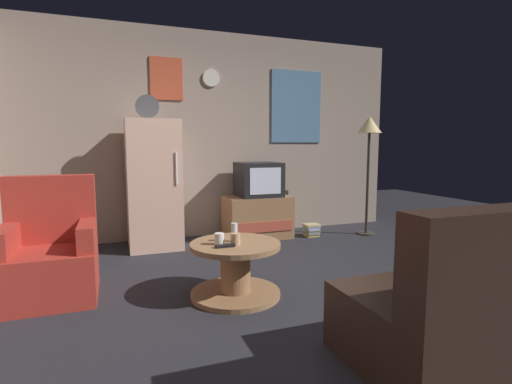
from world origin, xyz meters
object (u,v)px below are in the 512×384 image
(mug_ceramic_white, at_px, (219,239))
(mug_ceramic_tan, at_px, (235,239))
(coffee_table, at_px, (235,269))
(tv_stand, at_px, (257,217))
(wine_glass, at_px, (234,232))
(book_stack, at_px, (312,230))
(remote_control, at_px, (225,246))
(armchair, at_px, (51,255))
(crt_tv, at_px, (258,179))
(fridge, at_px, (154,184))
(couch, at_px, (499,305))
(standing_lamp, at_px, (369,134))

(mug_ceramic_white, relative_size, mug_ceramic_tan, 1.00)
(coffee_table, bearing_deg, tv_stand, 64.67)
(wine_glass, relative_size, book_stack, 0.75)
(coffee_table, distance_m, book_stack, 2.26)
(remote_control, bearing_deg, coffee_table, 43.95)
(wine_glass, bearing_deg, armchair, 161.45)
(crt_tv, distance_m, remote_control, 2.20)
(fridge, relative_size, book_stack, 8.84)
(fridge, xyz_separation_m, couch, (1.58, -3.17, -0.44))
(crt_tv, distance_m, standing_lamp, 1.60)
(standing_lamp, distance_m, wine_glass, 2.86)
(wine_glass, height_order, remote_control, wine_glass)
(fridge, relative_size, coffee_table, 2.46)
(tv_stand, relative_size, wine_glass, 5.60)
(remote_control, bearing_deg, tv_stand, 64.05)
(tv_stand, relative_size, crt_tv, 1.56)
(remote_control, relative_size, book_stack, 0.75)
(mug_ceramic_tan, bearing_deg, crt_tv, 64.53)
(fridge, xyz_separation_m, tv_stand, (1.31, 0.04, -0.48))
(fridge, height_order, crt_tv, fridge)
(coffee_table, bearing_deg, armchair, 159.92)
(fridge, relative_size, standing_lamp, 1.11)
(book_stack, bearing_deg, mug_ceramic_tan, -133.12)
(fridge, height_order, armchair, fridge)
(crt_tv, xyz_separation_m, mug_ceramic_white, (-1.01, -1.84, -0.28))
(mug_ceramic_white, bearing_deg, mug_ceramic_tan, -21.90)
(tv_stand, distance_m, remote_control, 2.17)
(tv_stand, bearing_deg, remote_control, -116.88)
(mug_ceramic_tan, distance_m, couch, 1.76)
(coffee_table, bearing_deg, remote_control, -136.97)
(fridge, relative_size, armchair, 1.84)
(tv_stand, xyz_separation_m, mug_ceramic_tan, (-0.88, -1.88, 0.21))
(coffee_table, relative_size, remote_control, 4.80)
(armchair, bearing_deg, book_stack, 20.87)
(standing_lamp, relative_size, remote_control, 10.60)
(coffee_table, distance_m, remote_control, 0.28)
(coffee_table, relative_size, armchair, 0.75)
(mug_ceramic_tan, bearing_deg, book_stack, 46.88)
(armchair, bearing_deg, mug_ceramic_white, -22.54)
(remote_control, height_order, armchair, armchair)
(tv_stand, bearing_deg, mug_ceramic_white, -118.50)
(fridge, bearing_deg, tv_stand, 1.92)
(standing_lamp, relative_size, wine_glass, 10.60)
(coffee_table, xyz_separation_m, remote_control, (-0.12, -0.11, 0.23))
(tv_stand, bearing_deg, couch, -85.31)
(standing_lamp, height_order, mug_ceramic_white, standing_lamp)
(remote_control, distance_m, armchair, 1.41)
(book_stack, bearing_deg, tv_stand, 164.46)
(crt_tv, distance_m, mug_ceramic_tan, 2.10)
(book_stack, bearing_deg, standing_lamp, -10.60)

